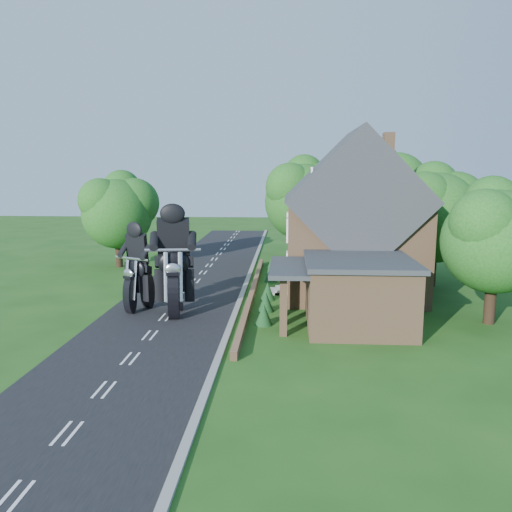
# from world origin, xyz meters

# --- Properties ---
(ground) EXTENTS (120.00, 120.00, 0.00)m
(ground) POSITION_xyz_m (0.00, 0.00, 0.00)
(ground) COLOR #1D4914
(ground) RESTS_ON ground
(road) EXTENTS (7.00, 80.00, 0.02)m
(road) POSITION_xyz_m (0.00, 0.00, 0.01)
(road) COLOR black
(road) RESTS_ON ground
(kerb) EXTENTS (0.30, 80.00, 0.12)m
(kerb) POSITION_xyz_m (3.65, 0.00, 0.06)
(kerb) COLOR gray
(kerb) RESTS_ON ground
(garden_wall) EXTENTS (0.30, 22.00, 0.40)m
(garden_wall) POSITION_xyz_m (4.30, 5.00, 0.20)
(garden_wall) COLOR #946D4B
(garden_wall) RESTS_ON ground
(house) EXTENTS (9.54, 8.64, 10.24)m
(house) POSITION_xyz_m (10.49, 6.00, 4.34)
(house) COLOR #946D4B
(house) RESTS_ON ground
(annex) EXTENTS (7.05, 5.94, 3.44)m
(annex) POSITION_xyz_m (9.87, -0.80, 1.77)
(annex) COLOR #946D4B
(annex) RESTS_ON ground
(tree_annex_side) EXTENTS (5.64, 5.20, 7.48)m
(tree_annex_side) POSITION_xyz_m (17.13, 0.10, 4.69)
(tree_annex_side) COLOR black
(tree_annex_side) RESTS_ON ground
(tree_house_right) EXTENTS (6.51, 6.00, 8.40)m
(tree_house_right) POSITION_xyz_m (16.65, 8.62, 5.19)
(tree_house_right) COLOR black
(tree_house_right) RESTS_ON ground
(tree_behind_house) EXTENTS (7.81, 7.20, 10.08)m
(tree_behind_house) POSITION_xyz_m (14.18, 16.14, 6.23)
(tree_behind_house) COLOR black
(tree_behind_house) RESTS_ON ground
(tree_behind_left) EXTENTS (6.94, 6.40, 9.16)m
(tree_behind_left) POSITION_xyz_m (8.16, 17.13, 5.73)
(tree_behind_left) COLOR black
(tree_behind_left) RESTS_ON ground
(tree_far_road) EXTENTS (6.08, 5.60, 7.84)m
(tree_far_road) POSITION_xyz_m (-6.86, 14.11, 4.84)
(tree_far_road) COLOR black
(tree_far_road) RESTS_ON ground
(shrub_a) EXTENTS (0.90, 0.90, 1.10)m
(shrub_a) POSITION_xyz_m (5.30, -1.00, 0.55)
(shrub_a) COLOR #113517
(shrub_a) RESTS_ON ground
(shrub_b) EXTENTS (0.90, 0.90, 1.10)m
(shrub_b) POSITION_xyz_m (5.30, 1.50, 0.55)
(shrub_b) COLOR #113517
(shrub_b) RESTS_ON ground
(shrub_c) EXTENTS (0.90, 0.90, 1.10)m
(shrub_c) POSITION_xyz_m (5.30, 4.00, 0.55)
(shrub_c) COLOR #113517
(shrub_c) RESTS_ON ground
(shrub_d) EXTENTS (0.90, 0.90, 1.10)m
(shrub_d) POSITION_xyz_m (5.30, 9.00, 0.55)
(shrub_d) COLOR #113517
(shrub_d) RESTS_ON ground
(shrub_e) EXTENTS (0.90, 0.90, 1.10)m
(shrub_e) POSITION_xyz_m (5.30, 11.50, 0.55)
(shrub_e) COLOR #113517
(shrub_e) RESTS_ON ground
(shrub_f) EXTENTS (0.90, 0.90, 1.10)m
(shrub_f) POSITION_xyz_m (5.30, 14.00, 0.55)
(shrub_f) COLOR #113517
(shrub_f) RESTS_ON ground
(motorcycle_lead) EXTENTS (0.73, 1.99, 1.81)m
(motorcycle_lead) POSITION_xyz_m (0.46, 0.42, 0.90)
(motorcycle_lead) COLOR black
(motorcycle_lead) RESTS_ON ground
(motorcycle_follow) EXTENTS (1.08, 1.62, 1.50)m
(motorcycle_follow) POSITION_xyz_m (-1.75, 1.17, 0.75)
(motorcycle_follow) COLOR black
(motorcycle_follow) RESTS_ON ground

